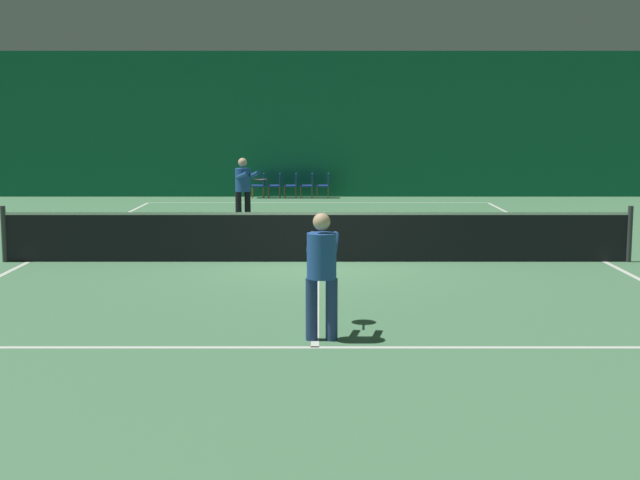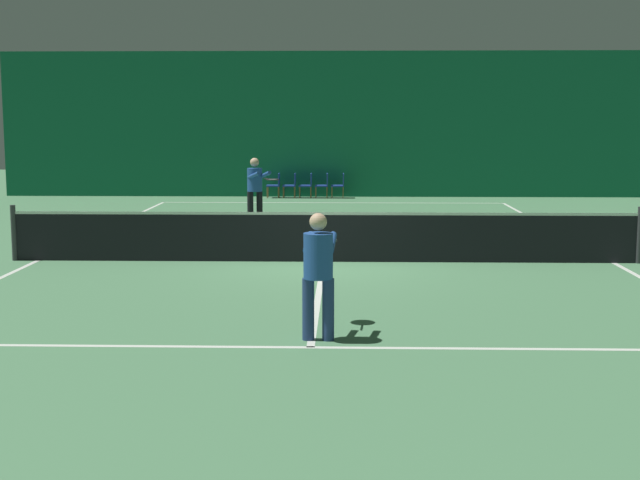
# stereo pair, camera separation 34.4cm
# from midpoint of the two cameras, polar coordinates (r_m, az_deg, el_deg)

# --- Properties ---
(ground_plane) EXTENTS (60.00, 60.00, 0.00)m
(ground_plane) POSITION_cam_midpoint_polar(r_m,az_deg,el_deg) (16.98, -0.66, -1.40)
(ground_plane) COLOR #4C7F56
(backdrop_curtain) EXTENTS (23.00, 0.12, 4.99)m
(backdrop_curtain) POSITION_cam_midpoint_polar(r_m,az_deg,el_deg) (30.96, -0.31, 7.40)
(backdrop_curtain) COLOR #146042
(backdrop_curtain) RESTS_ON ground
(court_line_baseline_far) EXTENTS (11.00, 0.10, 0.00)m
(court_line_baseline_far) POSITION_cam_midpoint_polar(r_m,az_deg,el_deg) (28.79, -0.34, 2.40)
(court_line_baseline_far) COLOR silver
(court_line_baseline_far) RESTS_ON ground
(court_line_service_far) EXTENTS (8.25, 0.10, 0.00)m
(court_line_service_far) POSITION_cam_midpoint_polar(r_m,az_deg,el_deg) (23.32, -0.45, 1.13)
(court_line_service_far) COLOR silver
(court_line_service_far) RESTS_ON ground
(court_line_service_near) EXTENTS (8.25, 0.10, 0.00)m
(court_line_service_near) POSITION_cam_midpoint_polar(r_m,az_deg,el_deg) (10.71, -1.14, -6.89)
(court_line_service_near) COLOR silver
(court_line_service_near) RESTS_ON ground
(court_line_sideline_left) EXTENTS (0.10, 23.80, 0.00)m
(court_line_sideline_left) POSITION_cam_midpoint_polar(r_m,az_deg,el_deg) (17.92, -18.54, -1.32)
(court_line_sideline_left) COLOR silver
(court_line_sideline_left) RESTS_ON ground
(court_line_sideline_right) EXTENTS (0.10, 23.80, 0.00)m
(court_line_sideline_right) POSITION_cam_midpoint_polar(r_m,az_deg,el_deg) (17.78, 17.36, -1.34)
(court_line_sideline_right) COLOR silver
(court_line_sideline_right) RESTS_ON ground
(court_line_centre) EXTENTS (0.10, 12.80, 0.00)m
(court_line_centre) POSITION_cam_midpoint_polar(r_m,az_deg,el_deg) (16.98, -0.66, -1.40)
(court_line_centre) COLOR silver
(court_line_centre) RESTS_ON ground
(tennis_net) EXTENTS (12.00, 0.10, 1.07)m
(tennis_net) POSITION_cam_midpoint_polar(r_m,az_deg,el_deg) (16.91, -0.67, 0.31)
(tennis_net) COLOR black
(tennis_net) RESTS_ON ground
(player_near) EXTENTS (0.44, 1.33, 1.58)m
(player_near) POSITION_cam_midpoint_polar(r_m,az_deg,el_deg) (10.92, -0.66, -1.67)
(player_near) COLOR navy
(player_near) RESTS_ON ground
(player_far) EXTENTS (1.03, 1.34, 1.70)m
(player_far) POSITION_cam_midpoint_polar(r_m,az_deg,el_deg) (23.10, -5.21, 3.49)
(player_far) COLOR black
(player_far) RESTS_ON ground
(courtside_chair_0) EXTENTS (0.44, 0.44, 0.84)m
(courtside_chair_0) POSITION_cam_midpoint_polar(r_m,az_deg,el_deg) (30.57, -4.04, 3.61)
(courtside_chair_0) COLOR brown
(courtside_chair_0) RESTS_ON ground
(courtside_chair_1) EXTENTS (0.44, 0.44, 0.84)m
(courtside_chair_1) POSITION_cam_midpoint_polar(r_m,az_deg,el_deg) (30.53, -3.01, 3.61)
(courtside_chair_1) COLOR brown
(courtside_chair_1) RESTS_ON ground
(courtside_chair_2) EXTENTS (0.44, 0.44, 0.84)m
(courtside_chair_2) POSITION_cam_midpoint_polar(r_m,az_deg,el_deg) (30.51, -1.97, 3.62)
(courtside_chair_2) COLOR brown
(courtside_chair_2) RESTS_ON ground
(courtside_chair_3) EXTENTS (0.44, 0.44, 0.84)m
(courtside_chair_3) POSITION_cam_midpoint_polar(r_m,az_deg,el_deg) (30.49, -0.93, 3.62)
(courtside_chair_3) COLOR brown
(courtside_chair_3) RESTS_ON ground
(courtside_chair_4) EXTENTS (0.44, 0.44, 0.84)m
(courtside_chair_4) POSITION_cam_midpoint_polar(r_m,az_deg,el_deg) (30.49, 0.11, 3.62)
(courtside_chair_4) COLOR brown
(courtside_chair_4) RESTS_ON ground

